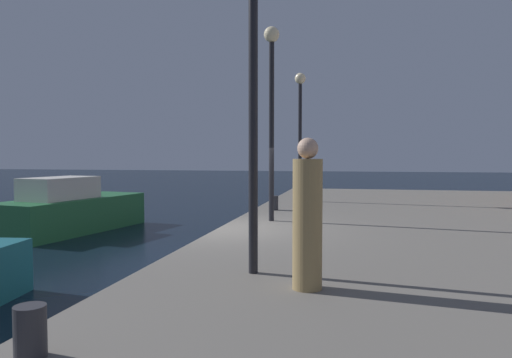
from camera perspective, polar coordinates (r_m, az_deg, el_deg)
The scene contains 8 objects.
ground_plane at distance 10.41m, azimuth -4.35°, elevation -10.11°, with size 120.00×120.00×0.00m, color black.
motorboat_green at distance 15.64m, azimuth -21.07°, elevation -3.50°, with size 2.58×5.10×1.68m.
lamp_post_near_edge at distance 6.37m, azimuth -0.34°, elevation 16.73°, with size 0.36×0.36×4.51m.
lamp_post_mid_promenade at distance 11.25m, azimuth 1.86°, elevation 10.57°, with size 0.36×0.36×4.48m.
lamp_post_far_end at distance 16.08m, azimuth 5.25°, elevation 7.73°, with size 0.36×0.36×4.24m.
bollard_center at distance 4.17m, azimuth -25.22°, elevation -16.08°, with size 0.24×0.24×0.40m, color #2D2D33.
bollard_north at distance 13.42m, azimuth 2.14°, elevation -2.85°, with size 0.24×0.24×0.40m, color #2D2D33.
person_far_corner at distance 5.52m, azimuth 6.12°, elevation -4.71°, with size 0.34×0.34×1.73m.
Camera 1 is at (2.80, -9.75, 2.33)m, focal length 33.71 mm.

